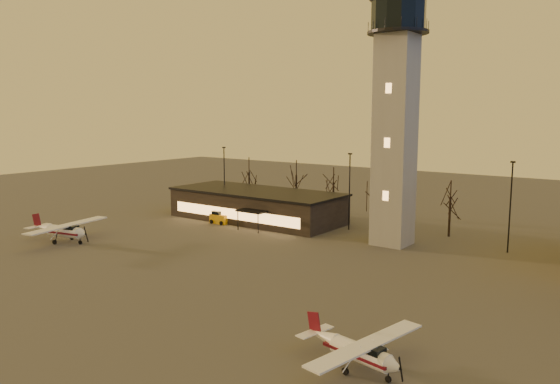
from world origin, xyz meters
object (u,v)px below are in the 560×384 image
terminal (257,205)px  cessna_rear (66,233)px  service_cart (220,219)px  control_tower (396,104)px  cessna_front (362,357)px

terminal → cessna_rear: (-9.64, -24.26, -1.07)m
service_cart → control_tower: bearing=6.8°
cessna_front → cessna_rear: size_ratio=0.84×
control_tower → cessna_rear: size_ratio=2.81×
service_cart → cessna_front: bearing=-36.9°
terminal → service_cart: size_ratio=9.22×
control_tower → cessna_front: 36.35m
control_tower → terminal: control_tower is taller
control_tower → terminal: size_ratio=1.28×
terminal → service_cart: bearing=-117.6°
cessna_front → cessna_rear: 44.68m
control_tower → cessna_rear: 41.58m
service_cart → cessna_rear: bearing=-110.2°
terminal → service_cart: terminal is taller
cessna_rear → cessna_front: bearing=-21.5°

